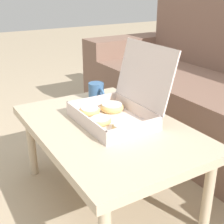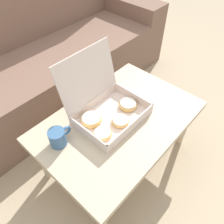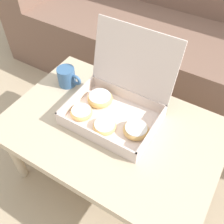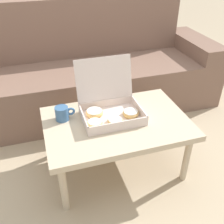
{
  "view_description": "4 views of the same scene",
  "coord_description": "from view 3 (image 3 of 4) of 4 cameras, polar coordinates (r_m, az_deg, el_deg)",
  "views": [
    {
      "loc": [
        1.1,
        -0.75,
        0.99
      ],
      "look_at": [
        -0.02,
        -0.08,
        0.45
      ],
      "focal_mm": 50.0,
      "sensor_mm": 36.0,
      "label": 1
    },
    {
      "loc": [
        -0.62,
        -0.63,
        1.32
      ],
      "look_at": [
        -0.02,
        -0.08,
        0.45
      ],
      "focal_mm": 35.0,
      "sensor_mm": 36.0,
      "label": 2
    },
    {
      "loc": [
        0.36,
        -0.71,
        1.27
      ],
      "look_at": [
        -0.02,
        -0.08,
        0.45
      ],
      "focal_mm": 42.0,
      "sensor_mm": 36.0,
      "label": 3
    },
    {
      "loc": [
        -0.44,
        -1.41,
        1.37
      ],
      "look_at": [
        -0.02,
        -0.08,
        0.45
      ],
      "focal_mm": 42.0,
      "sensor_mm": 36.0,
      "label": 4
    }
  ],
  "objects": [
    {
      "name": "pastry_box",
      "position": [
        1.12,
        0.42,
        1.7
      ],
      "size": [
        0.38,
        0.36,
        0.34
      ],
      "color": "silver",
      "rests_on": "coffee_table"
    },
    {
      "name": "coffee_mug",
      "position": [
        1.29,
        -9.74,
        7.55
      ],
      "size": [
        0.13,
        0.08,
        0.09
      ],
      "color": "#3D6693",
      "rests_on": "coffee_table"
    },
    {
      "name": "ground_plane",
      "position": [
        1.5,
        2.26,
        -9.91
      ],
      "size": [
        12.0,
        12.0,
        0.0
      ],
      "primitive_type": "plane",
      "color": "tan"
    },
    {
      "name": "coffee_table",
      "position": [
        1.15,
        -0.04,
        -4.58
      ],
      "size": [
        0.92,
        0.61,
        0.4
      ],
      "color": "#C6B293",
      "rests_on": "ground_plane"
    },
    {
      "name": "couch",
      "position": [
        1.8,
        15.51,
        14.72
      ],
      "size": [
        2.4,
        0.76,
        0.96
      ],
      "color": "#7A5B4C",
      "rests_on": "ground_plane"
    }
  ]
}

